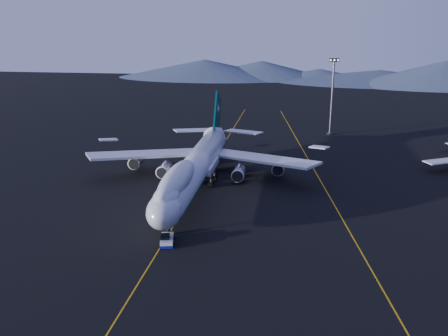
# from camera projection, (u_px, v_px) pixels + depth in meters

# --- Properties ---
(ground) EXTENTS (500.00, 500.00, 0.00)m
(ground) POSITION_uv_depth(u_px,v_px,m) (196.00, 190.00, 119.32)
(ground) COLOR black
(ground) RESTS_ON ground
(taxiway_line_main) EXTENTS (0.25, 220.00, 0.01)m
(taxiway_line_main) POSITION_uv_depth(u_px,v_px,m) (196.00, 190.00, 119.32)
(taxiway_line_main) COLOR orange
(taxiway_line_main) RESTS_ON ground
(taxiway_line_side) EXTENTS (28.08, 198.09, 0.01)m
(taxiway_line_side) POSITION_uv_depth(u_px,v_px,m) (321.00, 182.00, 124.58)
(taxiway_line_side) COLOR orange
(taxiway_line_side) RESTS_ON ground
(boeing_747) EXTENTS (59.62, 72.43, 19.37)m
(boeing_747) POSITION_uv_depth(u_px,v_px,m) (195.00, 166.00, 117.68)
(boeing_747) COLOR silver
(boeing_747) RESTS_ON ground
(pushback_tug) EXTENTS (3.46, 5.12, 2.06)m
(pushback_tug) POSITION_uv_depth(u_px,v_px,m) (167.00, 240.00, 90.50)
(pushback_tug) COLOR silver
(pushback_tug) RESTS_ON ground
(floodlight_mast) EXTENTS (3.26, 2.45, 26.40)m
(floodlight_mast) POSITION_uv_depth(u_px,v_px,m) (332.00, 96.00, 172.59)
(floodlight_mast) COLOR black
(floodlight_mast) RESTS_ON ground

